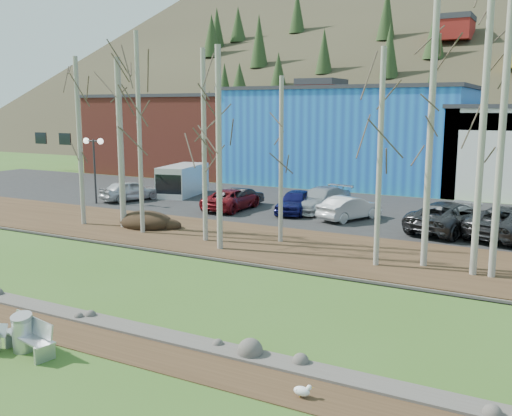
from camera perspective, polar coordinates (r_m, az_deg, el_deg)
The scene contains 35 objects.
ground at distance 15.56m, azimuth -18.80°, elevation -15.54°, with size 200.00×200.00×0.00m, color #355B1D.
dirt_strip at distance 16.90m, azimuth -13.48°, elevation -13.10°, with size 80.00×1.80×0.03m, color #382616.
near_bank_rocks at distance 17.60m, azimuth -11.27°, elevation -12.10°, with size 80.00×0.80×0.50m, color #47423D, non-canonical shape.
river at distance 20.72m, azimuth -3.99°, elevation -8.50°, with size 80.00×8.00×0.90m, color black, non-canonical shape.
far_bank_rocks at distance 24.12m, azimuth 1.22°, elevation -5.78°, with size 80.00×0.80×0.46m, color #47423D, non-canonical shape.
far_bank at distance 26.90m, azimuth 4.32°, elevation -3.98°, with size 80.00×7.00×0.15m, color #382616.
parking_lot at distance 36.55m, azimuth 11.02°, elevation -0.40°, with size 80.00×14.00×0.14m, color black.
building_brick at distance 59.50m, azimuth -7.35°, elevation 7.39°, with size 16.32×12.24×7.80m.
building_blue at distance 51.19m, azimuth 9.42°, elevation 7.20°, with size 20.40×12.24×8.30m.
hillside at distance 94.61m, azimuth 22.54°, elevation 15.93°, with size 160.00×72.00×35.00m, color #2F2A1C, non-canonical shape.
bench_intact at distance 16.96m, azimuth -21.62°, elevation -11.81°, with size 1.96×0.94×0.94m.
litter_bin at distance 17.14m, azimuth -22.30°, elevation -11.60°, with size 0.55×0.55×0.95m, color #BBBEC0.
seagull at distance 13.72m, azimuth 4.66°, elevation -17.75°, with size 0.47×0.23×0.34m.
dirt_mound at distance 31.71m, azimuth -10.95°, elevation -1.26°, with size 3.19×2.25×0.63m, color black.
birch_0 at distance 32.76m, azimuth -17.23°, elevation 6.32°, with size 0.25×0.25×9.11m.
birch_1 at distance 29.70m, azimuth -11.58°, elevation 7.23°, with size 0.23×0.23×10.15m.
birch_2 at distance 31.34m, azimuth -13.40°, elevation 6.25°, with size 0.32×0.32×9.01m.
birch_3 at distance 27.44m, azimuth -5.20°, elevation 6.13°, with size 0.23×0.23×9.15m.
birch_4 at distance 25.72m, azimuth -3.73°, elevation 5.86°, with size 0.27×0.27×9.13m.
birch_5 at distance 27.14m, azimuth 2.52°, elevation 4.77°, with size 0.21×0.21×7.87m.
birch_6 at distance 23.43m, azimuth 12.27°, elevation 4.81°, with size 0.22×0.22×8.76m.
birch_7 at distance 23.01m, azimuth 23.45°, elevation 7.88°, with size 0.27×0.27×11.78m.
birch_8 at distance 23.77m, azimuth 17.04°, elevation 7.20°, with size 0.26×0.26×10.86m.
birch_10 at distance 23.07m, azimuth 21.76°, elevation 8.00°, with size 0.27×0.27×11.78m.
street_lamp at distance 39.78m, azimuth -15.91°, elevation 5.38°, with size 1.68×0.42×4.41m.
car_0 at distance 40.77m, azimuth -12.46°, elevation 1.74°, with size 1.70×4.23×1.44m, color #BCBCBE.
car_1 at distance 37.21m, azimuth -1.43°, elevation 1.07°, with size 1.35×3.86×1.27m, color black.
car_2 at distance 36.30m, azimuth -2.46°, elevation 0.87°, with size 2.19×4.76×1.32m, color maroon.
car_3 at distance 35.79m, azimuth 6.46°, elevation 0.84°, with size 2.10×5.17×1.50m, color #A5A9AD.
car_4 at distance 35.06m, azimuth 3.97°, elevation 0.64°, with size 1.70×4.24×1.44m, color #11134E.
car_5 at distance 33.43m, azimuth 9.37°, elevation 0.00°, with size 1.46×4.19×1.38m, color silver.
car_6 at distance 31.08m, azimuth 24.01°, elevation -1.28°, with size 2.66×5.77×1.60m, color #2B2B2E.
car_7 at distance 31.98m, azimuth 18.81°, elevation -0.90°, with size 1.86×4.58×1.33m, color silver.
car_8 at distance 31.39m, azimuth 18.87°, elevation -0.85°, with size 2.66×5.77×1.60m, color #2B2B2E.
van_grey at distance 42.51m, azimuth -7.44°, elevation 2.75°, with size 3.06×5.36×2.21m.
Camera 1 is at (10.52, -9.39, 6.58)m, focal length 40.00 mm.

